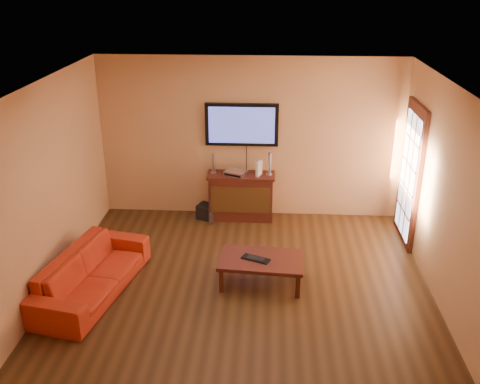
# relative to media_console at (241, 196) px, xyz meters

# --- Properties ---
(ground_plane) EXTENTS (5.00, 5.00, 0.00)m
(ground_plane) POSITION_rel_media_console_xyz_m (0.14, -2.28, -0.40)
(ground_plane) COLOR #36210F
(ground_plane) RESTS_ON ground
(room_walls) EXTENTS (5.00, 5.00, 5.00)m
(room_walls) POSITION_rel_media_console_xyz_m (0.14, -1.65, 1.29)
(room_walls) COLOR tan
(room_walls) RESTS_ON ground
(french_door) EXTENTS (0.07, 1.02, 2.22)m
(french_door) POSITION_rel_media_console_xyz_m (2.60, -0.58, 0.65)
(french_door) COLOR #40150E
(french_door) RESTS_ON ground
(media_console) EXTENTS (1.12, 0.43, 0.79)m
(media_console) POSITION_rel_media_console_xyz_m (0.00, 0.00, 0.00)
(media_console) COLOR #40150E
(media_console) RESTS_ON ground
(television) EXTENTS (1.20, 0.08, 0.71)m
(television) POSITION_rel_media_console_xyz_m (0.00, 0.18, 1.20)
(television) COLOR black
(television) RESTS_ON ground
(coffee_table) EXTENTS (1.17, 0.76, 0.38)m
(coffee_table) POSITION_rel_media_console_xyz_m (0.39, -2.04, -0.07)
(coffee_table) COLOR #40150E
(coffee_table) RESTS_ON ground
(sofa) EXTENTS (0.95, 2.05, 0.77)m
(sofa) POSITION_rel_media_console_xyz_m (-1.81, -2.39, -0.01)
(sofa) COLOR red
(sofa) RESTS_ON ground
(speaker_left) EXTENTS (0.09, 0.09, 0.33)m
(speaker_left) POSITION_rel_media_console_xyz_m (-0.46, 0.04, 0.55)
(speaker_left) COLOR silver
(speaker_left) RESTS_ON media_console
(speaker_right) EXTENTS (0.10, 0.10, 0.38)m
(speaker_right) POSITION_rel_media_console_xyz_m (0.47, 0.01, 0.57)
(speaker_right) COLOR silver
(speaker_right) RESTS_ON media_console
(av_receiver) EXTENTS (0.41, 0.36, 0.08)m
(av_receiver) POSITION_rel_media_console_xyz_m (-0.08, -0.05, 0.43)
(av_receiver) COLOR silver
(av_receiver) RESTS_ON media_console
(game_console) EXTENTS (0.11, 0.18, 0.24)m
(game_console) POSITION_rel_media_console_xyz_m (0.30, -0.03, 0.52)
(game_console) COLOR white
(game_console) RESTS_ON media_console
(subwoofer) EXTENTS (0.33, 0.33, 0.25)m
(subwoofer) POSITION_rel_media_console_xyz_m (-0.60, -0.04, -0.28)
(subwoofer) COLOR black
(subwoofer) RESTS_ON ground
(bottle) EXTENTS (0.08, 0.08, 0.23)m
(bottle) POSITION_rel_media_console_xyz_m (-0.48, -0.30, -0.29)
(bottle) COLOR white
(bottle) RESTS_ON ground
(keyboard) EXTENTS (0.40, 0.28, 0.02)m
(keyboard) POSITION_rel_media_console_xyz_m (0.31, -2.07, -0.01)
(keyboard) COLOR black
(keyboard) RESTS_ON coffee_table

